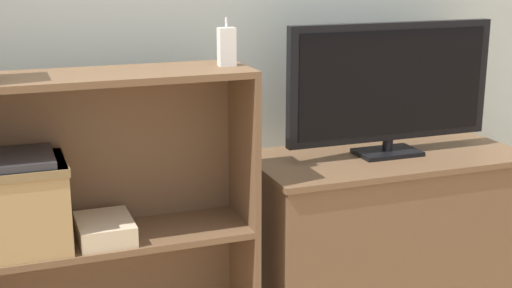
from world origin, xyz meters
TOP-DOWN VIEW (x-y plane):
  - tv_stand at (0.52, 0.22)m, footprint 0.96×0.46m
  - tv at (0.52, 0.22)m, footprint 0.76×0.14m
  - bookshelf_lower_tier at (-0.51, 0.19)m, footprint 0.96×0.27m
  - bookshelf_upper_tier at (-0.51, 0.19)m, footprint 0.96×0.27m
  - baby_monitor at (-0.09, 0.14)m, footprint 0.05×0.03m
  - magazine_stack at (-0.48, 0.11)m, footprint 0.16×0.21m

SIDE VIEW (x-z plane):
  - bookshelf_lower_tier at x=-0.51m, z-range 0.06..0.46m
  - tv_stand at x=0.52m, z-range 0.00..0.54m
  - magazine_stack at x=-0.48m, z-range 0.40..0.46m
  - bookshelf_upper_tier at x=-0.51m, z-range 0.46..0.95m
  - tv at x=0.52m, z-range 0.55..1.01m
  - baby_monitor at x=-0.09m, z-range 0.88..1.02m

